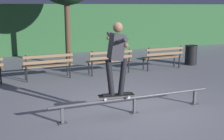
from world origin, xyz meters
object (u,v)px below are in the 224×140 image
at_px(skateboard, 116,95).
at_px(skateboarder, 117,53).
at_px(park_bench_right_center, 110,59).
at_px(park_bench_left_center, 48,64).
at_px(park_bench_rightmost, 163,55).
at_px(trash_can, 191,55).
at_px(grind_rail, 135,100).

xyz_separation_m(skateboard, skateboarder, (0.00, -0.00, 0.94)).
xyz_separation_m(skateboarder, park_bench_right_center, (1.36, 3.83, -0.87)).
relative_size(park_bench_left_center, park_bench_right_center, 1.00).
relative_size(park_bench_left_center, park_bench_rightmost, 1.00).
bearing_deg(park_bench_left_center, trash_can, 3.53).
xyz_separation_m(grind_rail, skateboard, (-0.45, -0.00, 0.16)).
xyz_separation_m(skateboarder, park_bench_rightmost, (3.53, 3.83, -0.87)).
distance_m(skateboard, park_bench_right_center, 4.06).
bearing_deg(park_bench_left_center, park_bench_rightmost, 0.00).
bearing_deg(skateboard, skateboarder, -6.67).
xyz_separation_m(skateboard, park_bench_rightmost, (3.53, 3.83, 0.07)).
bearing_deg(skateboarder, park_bench_rightmost, 47.35).
height_order(skateboard, park_bench_left_center, park_bench_left_center).
relative_size(skateboard, skateboarder, 0.51).
distance_m(skateboarder, park_bench_right_center, 4.15).
relative_size(skateboard, park_bench_rightmost, 0.49).
xyz_separation_m(park_bench_right_center, park_bench_rightmost, (2.17, 0.00, 0.00)).
xyz_separation_m(grind_rail, park_bench_left_center, (-1.25, 3.83, 0.23)).
height_order(grind_rail, skateboarder, skateboarder).
height_order(skateboarder, park_bench_left_center, skateboarder).
xyz_separation_m(skateboard, park_bench_right_center, (1.36, 3.83, 0.07)).
xyz_separation_m(grind_rail, skateboarder, (-0.44, -0.00, 1.10)).
distance_m(grind_rail, skateboarder, 1.19).
bearing_deg(skateboard, park_bench_left_center, 101.87).
height_order(skateboard, skateboarder, skateboarder).
height_order(grind_rail, park_bench_left_center, park_bench_left_center).
bearing_deg(trash_can, skateboard, -140.52).
bearing_deg(park_bench_rightmost, skateboard, -132.68).
bearing_deg(park_bench_rightmost, park_bench_left_center, 180.00).
height_order(skateboarder, park_bench_right_center, skateboarder).
relative_size(skateboard, park_bench_left_center, 0.49).
height_order(skateboard, trash_can, trash_can).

